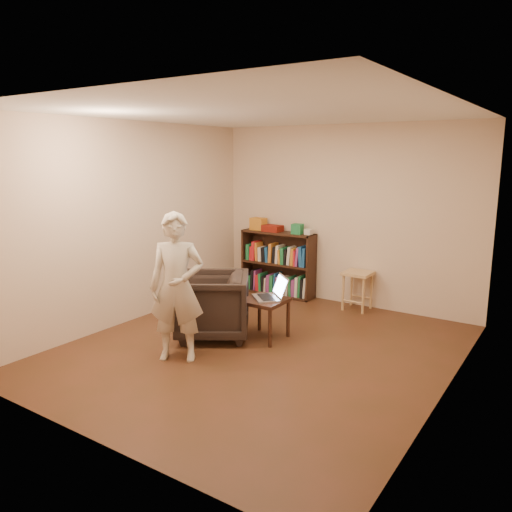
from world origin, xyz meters
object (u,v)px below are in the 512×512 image
Objects in this scene: armchair at (212,305)px; laptop at (271,293)px; stool at (358,279)px; person at (177,287)px; bookshelf at (278,267)px; side_table at (264,306)px.

laptop is (0.62, 0.36, 0.16)m from armchair.
person is (-0.92, -2.72, 0.35)m from stool.
laptop is (0.92, -1.69, 0.11)m from bookshelf.
stool is at bearing 117.98° from laptop.
side_table is 0.94× the size of laptop.
armchair is at bearing -107.05° from laptop.
armchair reaches higher than side_table.
person is (0.42, -2.78, 0.36)m from bookshelf.
bookshelf reaches higher than side_table.
bookshelf is at bearing 155.45° from armchair.
armchair is 0.73m from laptop.
person reaches higher than laptop.
bookshelf is 2.30× the size of laptop.
armchair is at bearing -117.70° from stool.
armchair is 1.76× the size of side_table.
stool is 0.35× the size of person.
bookshelf is 2.45× the size of side_table.
stool is at bearing -2.72° from bookshelf.
laptop is (-0.43, -1.63, 0.11)m from stool.
person reaches higher than armchair.
armchair is 1.65× the size of laptop.
side_table is 0.17m from laptop.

